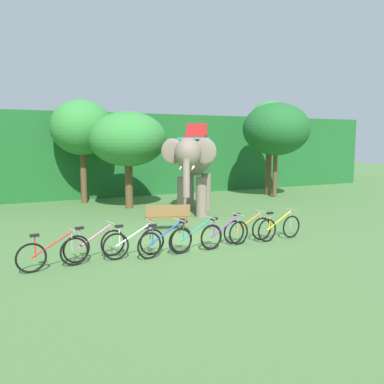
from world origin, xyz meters
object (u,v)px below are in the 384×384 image
(bike_teal, at_px, (196,238))
(bike_purple, at_px, (225,234))
(tree_center_right, at_px, (276,129))
(bike_red, at_px, (53,253))
(bike_yellow, at_px, (279,227))
(bike_white, at_px, (134,243))
(elephant, at_px, (194,161))
(tree_far_right, at_px, (82,128))
(bike_blue, at_px, (166,242))
(tree_right, at_px, (270,124))
(tree_center, at_px, (128,139))
(bike_pink, at_px, (95,245))
(wooden_bench, at_px, (168,216))
(bike_orange, at_px, (248,229))

(bike_teal, xyz_separation_m, bike_purple, (0.95, 0.04, 0.00))
(tree_center_right, distance_m, bike_red, 14.95)
(bike_red, distance_m, bike_yellow, 6.65)
(bike_white, distance_m, bike_yellow, 4.61)
(elephant, xyz_separation_m, bike_white, (-4.13, -4.97, -1.82))
(tree_far_right, xyz_separation_m, bike_white, (-0.57, -10.01, -3.26))
(bike_purple, bearing_deg, bike_teal, -177.62)
(bike_white, relative_size, bike_yellow, 1.00)
(elephant, bearing_deg, bike_blue, -122.69)
(tree_right, bearing_deg, elephant, -150.68)
(tree_center, bearing_deg, tree_center_right, 0.68)
(tree_right, bearing_deg, tree_center, -173.35)
(bike_pink, distance_m, bike_teal, 2.72)
(elephant, bearing_deg, tree_center, 127.52)
(tree_center, bearing_deg, elephant, -52.48)
(bike_white, relative_size, wooden_bench, 1.10)
(bike_white, relative_size, bike_orange, 1.00)
(tree_center, relative_size, tree_right, 0.83)
(bike_red, bearing_deg, tree_center_right, 32.27)
(tree_center, distance_m, bike_white, 8.33)
(tree_center, distance_m, tree_center_right, 8.19)
(tree_far_right, relative_size, bike_yellow, 2.93)
(bike_purple, bearing_deg, tree_center, 93.95)
(tree_right, xyz_separation_m, wooden_bench, (-8.50, -5.95, -3.46))
(bike_pink, relative_size, bike_teal, 0.98)
(bike_white, bearing_deg, tree_center, 74.31)
(bike_pink, height_order, wooden_bench, bike_pink)
(tree_right, xyz_separation_m, bike_teal, (-8.79, -8.74, -3.55))
(bike_red, xyz_separation_m, bike_teal, (3.75, -0.07, 0.00))
(bike_white, distance_m, bike_teal, 1.72)
(tree_center, height_order, bike_purple, tree_center)
(bike_red, distance_m, bike_pink, 1.13)
(bike_white, height_order, wooden_bench, bike_white)
(bike_yellow, bearing_deg, wooden_bench, 133.93)
(elephant, relative_size, bike_yellow, 2.35)
(bike_pink, relative_size, wooden_bench, 1.08)
(tree_center_right, height_order, bike_teal, tree_center_right)
(bike_yellow, bearing_deg, bike_red, -179.93)
(bike_purple, relative_size, bike_orange, 0.99)
(bike_red, relative_size, wooden_bench, 1.09)
(tree_center, bearing_deg, bike_pink, -112.91)
(bike_purple, height_order, wooden_bench, bike_purple)
(tree_far_right, height_order, bike_orange, tree_far_right)
(tree_center_right, xyz_separation_m, bike_orange, (-6.71, -7.59, -3.25))
(bike_blue, distance_m, bike_purple, 1.86)
(bike_red, distance_m, wooden_bench, 4.87)
(bike_pink, bearing_deg, tree_center_right, 33.35)
(tree_center, relative_size, bike_blue, 2.56)
(tree_far_right, height_order, bike_purple, tree_far_right)
(tree_far_right, relative_size, wooden_bench, 3.21)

